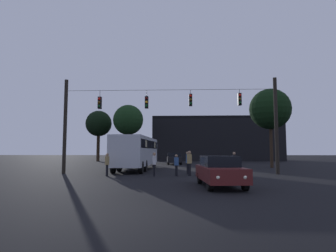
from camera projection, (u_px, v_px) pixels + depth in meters
name	position (u px, v px, depth m)	size (l,w,h in m)	color
ground_plane	(172.00, 166.00, 32.05)	(168.00, 168.00, 0.00)	black
overhead_signal_span	(169.00, 119.00, 21.98)	(16.84, 0.44, 7.47)	black
city_bus	(137.00, 150.00, 26.23)	(2.90, 11.08, 3.00)	#B7BCC6
car_near_right	(220.00, 171.00, 13.92)	(2.15, 4.45, 1.52)	#511919
car_far_left	(174.00, 158.00, 36.86)	(2.08, 4.43, 1.52)	black
pedestrian_crossing_left	(107.00, 163.00, 19.78)	(0.26, 0.37, 1.60)	black
pedestrian_crossing_center	(234.00, 162.00, 21.05)	(0.28, 0.38, 1.68)	black
pedestrian_crossing_right	(189.00, 162.00, 19.98)	(0.36, 0.42, 1.77)	black
pedestrian_near_bus	(188.00, 161.00, 21.39)	(0.27, 0.38, 1.71)	black
pedestrian_trailing	(154.00, 163.00, 19.58)	(0.27, 0.38, 1.66)	black
pedestrian_far_side	(176.00, 164.00, 19.80)	(0.33, 0.41, 1.52)	black
corner_building	(215.00, 139.00, 53.26)	(22.92, 10.12, 7.88)	black
tree_left_silhouette	(128.00, 120.00, 44.99)	(4.82, 4.82, 9.13)	black
tree_behind_building	(99.00, 124.00, 48.20)	(4.42, 4.42, 8.66)	#2D2116
tree_right_far	(270.00, 109.00, 30.10)	(4.37, 4.37, 8.43)	#2D2116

